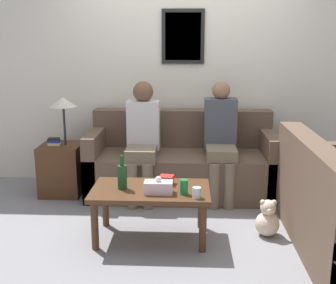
% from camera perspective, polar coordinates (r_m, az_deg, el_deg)
% --- Properties ---
extents(ground_plane, '(16.00, 16.00, 0.00)m').
position_cam_1_polar(ground_plane, '(4.32, 1.69, -9.03)').
color(ground_plane, gray).
extents(wall_back, '(9.00, 0.08, 2.60)m').
position_cam_1_polar(wall_back, '(4.92, 2.01, 9.45)').
color(wall_back, silver).
rests_on(wall_back, ground_plane).
extents(couch_main, '(2.01, 0.81, 0.89)m').
position_cam_1_polar(couch_main, '(4.66, 1.83, -3.08)').
color(couch_main, brown).
rests_on(couch_main, ground_plane).
extents(coffee_table, '(0.99, 0.57, 0.45)m').
position_cam_1_polar(coffee_table, '(3.59, -2.36, -7.32)').
color(coffee_table, '#4C2D19').
rests_on(coffee_table, ground_plane).
extents(side_table_with_lamp, '(0.44, 0.44, 1.07)m').
position_cam_1_polar(side_table_with_lamp, '(4.77, -14.14, -2.95)').
color(side_table_with_lamp, '#4C2D19').
rests_on(side_table_with_lamp, ground_plane).
extents(wine_bottle, '(0.08, 0.08, 0.29)m').
position_cam_1_polar(wine_bottle, '(3.55, -6.22, -4.62)').
color(wine_bottle, '#19421E').
rests_on(wine_bottle, coffee_table).
extents(drinking_glass, '(0.07, 0.07, 0.09)m').
position_cam_1_polar(drinking_glass, '(3.36, 3.91, -6.85)').
color(drinking_glass, silver).
rests_on(drinking_glass, coffee_table).
extents(book_stack, '(0.13, 0.12, 0.07)m').
position_cam_1_polar(book_stack, '(3.66, -0.21, -5.12)').
color(book_stack, gold).
rests_on(book_stack, coffee_table).
extents(soda_can, '(0.07, 0.07, 0.12)m').
position_cam_1_polar(soda_can, '(3.42, 2.18, -6.09)').
color(soda_can, '#197A38').
rests_on(soda_can, coffee_table).
extents(tissue_box, '(0.23, 0.12, 0.15)m').
position_cam_1_polar(tissue_box, '(3.44, -1.30, -6.11)').
color(tissue_box, silver).
rests_on(tissue_box, coffee_table).
extents(person_left, '(0.34, 0.58, 1.24)m').
position_cam_1_polar(person_left, '(4.42, -3.46, 0.88)').
color(person_left, '#756651').
rests_on(person_left, ground_plane).
extents(person_right, '(0.34, 0.60, 1.24)m').
position_cam_1_polar(person_right, '(4.46, 7.15, 0.77)').
color(person_right, '#756651').
rests_on(person_right, ground_plane).
extents(teddy_bear, '(0.21, 0.21, 0.33)m').
position_cam_1_polar(teddy_bear, '(3.82, 13.32, -10.24)').
color(teddy_bear, beige).
rests_on(teddy_bear, ground_plane).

